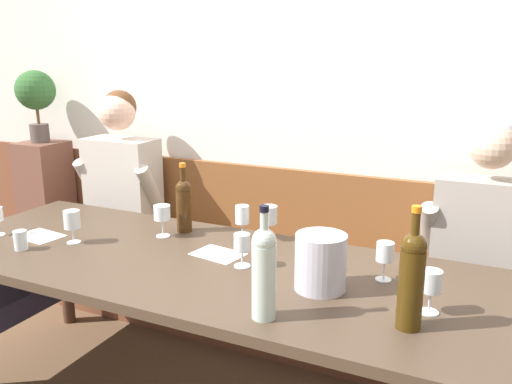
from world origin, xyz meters
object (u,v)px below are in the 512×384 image
object	(u,v)px
person_left_seat	(473,306)
wine_bottle_amber_mid	(184,203)
wine_bottle_clear_water	(411,277)
wine_glass_mid_right	(242,216)
person_center_right_seat	(83,222)
ice_bucket	(321,262)
wine_glass_left_end	(162,214)
wine_glass_right_end	(431,283)
wine_glass_center_rear	(385,253)
wine_glass_center_front	(72,220)
water_tumbler_left	(21,240)
wine_glass_by_bottle	(269,215)
wall_bench	(272,291)
wine_bottle_green_tall	(264,270)
potted_plant	(36,94)
wine_glass_mid_left	(242,244)
dining_table	(200,276)

from	to	relation	value
person_left_seat	wine_bottle_amber_mid	bearing A→B (deg)	-179.19
wine_bottle_clear_water	wine_glass_mid_right	bearing A→B (deg)	148.01
person_center_right_seat	wine_bottle_clear_water	distance (m)	1.96
ice_bucket	wine_glass_left_end	world-z (taller)	ice_bucket
wine_glass_right_end	wine_glass_center_rear	world-z (taller)	wine_glass_center_rear
wine_glass_right_end	wine_glass_mid_right	xyz separation A→B (m)	(-0.89, 0.40, -0.00)
wine_glass_left_end	wine_bottle_amber_mid	bearing A→B (deg)	65.43
ice_bucket	wine_glass_mid_right	world-z (taller)	ice_bucket
ice_bucket	wine_glass_right_end	xyz separation A→B (m)	(0.38, -0.02, 0.00)
wine_bottle_clear_water	wine_glass_left_end	size ratio (longest dim) A/B	2.62
ice_bucket	wine_bottle_amber_mid	distance (m)	0.87
wine_glass_left_end	wine_glass_center_rear	distance (m)	1.04
person_center_right_seat	wine_glass_left_end	world-z (taller)	person_center_right_seat
wine_glass_left_end	wine_glass_center_front	bearing A→B (deg)	-141.80
ice_bucket	wine_bottle_amber_mid	xyz separation A→B (m)	(-0.80, 0.34, 0.04)
wine_glass_mid_right	water_tumbler_left	distance (m)	0.98
water_tumbler_left	wine_glass_right_end	bearing A→B (deg)	5.27
wine_bottle_amber_mid	wine_glass_by_bottle	world-z (taller)	wine_bottle_amber_mid
person_center_right_seat	ice_bucket	distance (m)	1.58
wine_glass_center_rear	wine_glass_right_end	bearing A→B (deg)	-45.90
ice_bucket	wine_glass_mid_right	distance (m)	0.63
wine_bottle_amber_mid	ice_bucket	bearing A→B (deg)	-23.11
person_center_right_seat	wine_bottle_amber_mid	distance (m)	0.75
ice_bucket	wine_glass_left_end	distance (m)	0.88
ice_bucket	wine_bottle_clear_water	size ratio (longest dim) A/B	0.52
water_tumbler_left	wall_bench	bearing A→B (deg)	51.08
wine_bottle_green_tall	water_tumbler_left	distance (m)	1.23
wine_glass_center_rear	water_tumbler_left	distance (m)	1.54
wine_glass_by_bottle	wine_glass_center_rear	xyz separation A→B (m)	(0.58, -0.23, -0.01)
ice_bucket	potted_plant	distance (m)	2.41
wall_bench	wine_glass_by_bottle	distance (m)	0.69
wine_glass_mid_left	water_tumbler_left	world-z (taller)	wine_glass_mid_left
wine_glass_mid_right	water_tumbler_left	size ratio (longest dim) A/B	1.80
person_left_seat	water_tumbler_left	xyz separation A→B (m)	(-1.81, -0.54, 0.17)
person_left_seat	wine_glass_left_end	distance (m)	1.38
wine_glass_by_bottle	water_tumbler_left	size ratio (longest dim) A/B	1.87
person_left_seat	wine_bottle_amber_mid	size ratio (longest dim) A/B	4.05
wine_glass_center_front	wine_glass_right_end	distance (m)	1.55
wine_glass_mid_left	wine_glass_by_bottle	bearing A→B (deg)	95.98
wall_bench	wine_glass_left_end	bearing A→B (deg)	-120.18
wall_bench	wine_glass_center_rear	distance (m)	1.09
wine_glass_center_front	wine_glass_center_rear	size ratio (longest dim) A/B	1.01
wine_glass_left_end	potted_plant	bearing A→B (deg)	156.97
dining_table	person_left_seat	world-z (taller)	person_left_seat
person_left_seat	person_center_right_seat	bearing A→B (deg)	178.58
dining_table	water_tumbler_left	xyz separation A→B (m)	(-0.77, -0.22, 0.11)
wine_glass_center_rear	potted_plant	xyz separation A→B (m)	(-2.41, 0.64, 0.47)
wine_bottle_clear_water	wine_glass_center_front	world-z (taller)	wine_bottle_clear_water
person_center_right_seat	wine_bottle_clear_water	bearing A→B (deg)	-16.88
wine_glass_mid_right	wine_glass_center_front	bearing A→B (deg)	-149.39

